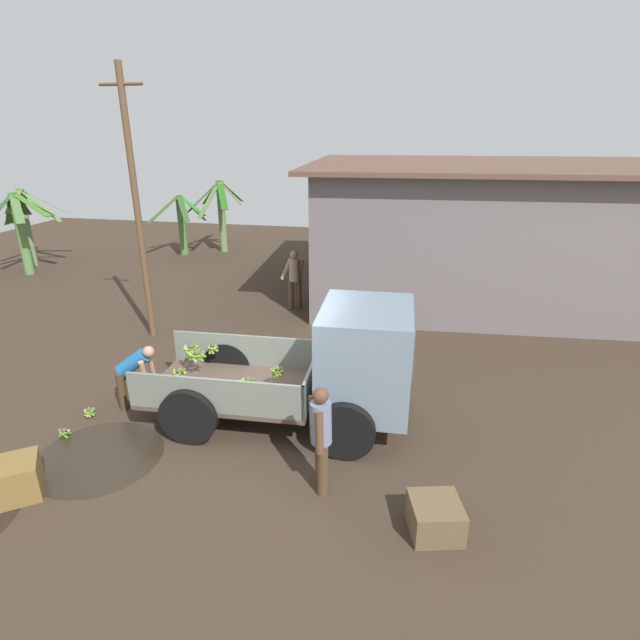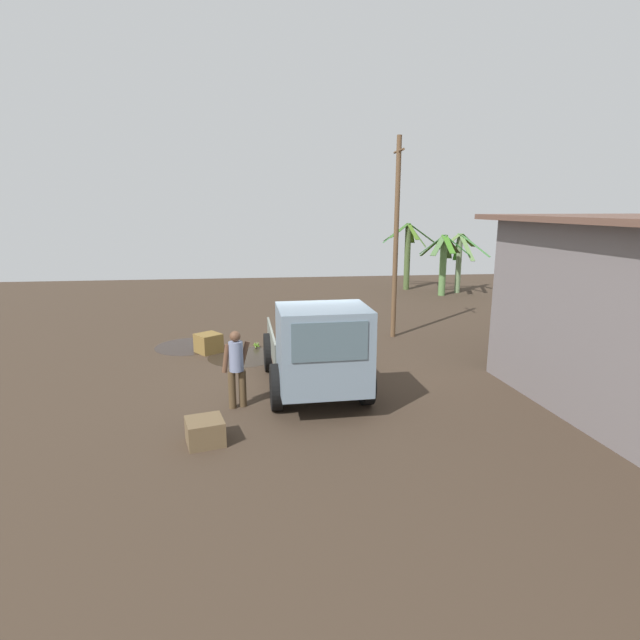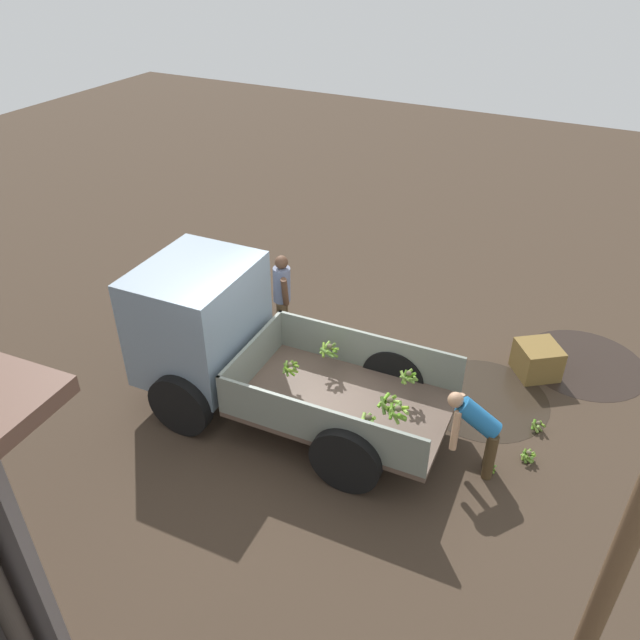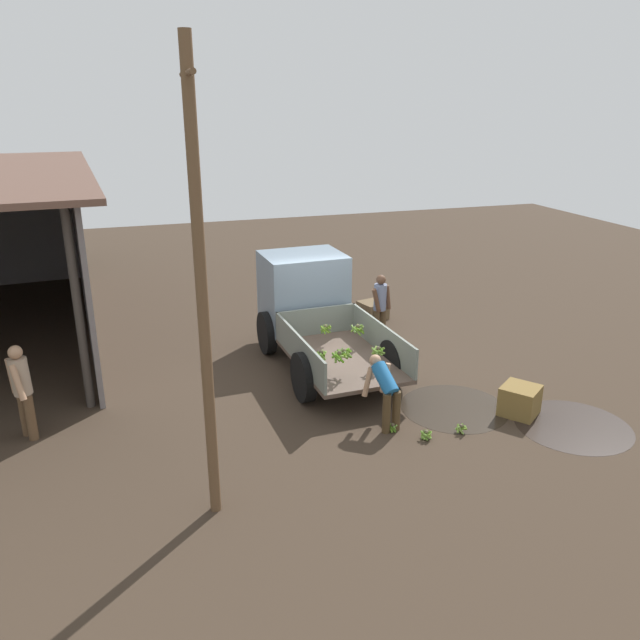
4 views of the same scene
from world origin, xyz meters
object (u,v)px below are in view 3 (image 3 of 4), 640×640
object	(u,v)px
banana_bunch_on_ground_1	(490,466)
wooden_crate_0	(537,360)
person_foreground_visitor	(282,295)
banana_bunch_on_ground_2	(538,425)
utility_pole	(632,530)
person_worker_loading	(478,428)
cargo_truck	(226,336)
banana_bunch_on_ground_0	(528,455)
wooden_crate_1	(224,294)

from	to	relation	value
banana_bunch_on_ground_1	wooden_crate_0	world-z (taller)	wooden_crate_0
banana_bunch_on_ground_1	wooden_crate_0	size ratio (longest dim) A/B	0.27
person_foreground_visitor	banana_bunch_on_ground_1	world-z (taller)	person_foreground_visitor
banana_bunch_on_ground_2	wooden_crate_0	xyz separation A→B (m)	(0.30, -1.36, 0.17)
utility_pole	person_worker_loading	size ratio (longest dim) A/B	5.01
person_worker_loading	wooden_crate_0	world-z (taller)	person_worker_loading
cargo_truck	wooden_crate_0	xyz separation A→B (m)	(-4.08, -2.73, -0.86)
cargo_truck	wooden_crate_0	size ratio (longest dim) A/B	7.37
person_worker_loading	banana_bunch_on_ground_1	bearing A→B (deg)	-177.66
utility_pole	person_foreground_visitor	distance (m)	7.40
person_worker_loading	wooden_crate_0	distance (m)	2.58
person_worker_loading	banana_bunch_on_ground_0	xyz separation A→B (m)	(-0.66, -0.49, -0.63)
person_foreground_visitor	wooden_crate_1	distance (m)	1.80
wooden_crate_1	person_foreground_visitor	bearing A→B (deg)	162.59
banana_bunch_on_ground_0	wooden_crate_0	xyz separation A→B (m)	(0.30, -2.03, 0.18)
cargo_truck	wooden_crate_0	bearing A→B (deg)	-148.62
cargo_truck	banana_bunch_on_ground_0	xyz separation A→B (m)	(-4.38, -0.70, -1.04)
cargo_truck	banana_bunch_on_ground_2	distance (m)	4.70
banana_bunch_on_ground_1	banana_bunch_on_ground_2	distance (m)	1.17
wooden_crate_0	person_worker_loading	bearing A→B (deg)	81.88
person_foreground_visitor	wooden_crate_1	bearing A→B (deg)	142.97
cargo_truck	person_foreground_visitor	size ratio (longest dim) A/B	2.82
cargo_truck	banana_bunch_on_ground_0	world-z (taller)	cargo_truck
person_worker_loading	banana_bunch_on_ground_1	distance (m)	0.68
person_worker_loading	banana_bunch_on_ground_2	size ratio (longest dim) A/B	5.78
banana_bunch_on_ground_0	banana_bunch_on_ground_2	distance (m)	0.67
utility_pole	wooden_crate_1	distance (m)	9.08
banana_bunch_on_ground_2	wooden_crate_0	size ratio (longest dim) A/B	0.34
wooden_crate_1	utility_pole	bearing A→B (deg)	142.67
utility_pole	banana_bunch_on_ground_1	distance (m)	4.63
person_foreground_visitor	banana_bunch_on_ground_0	size ratio (longest dim) A/B	7.59
banana_bunch_on_ground_0	banana_bunch_on_ground_2	bearing A→B (deg)	-89.91
person_foreground_visitor	banana_bunch_on_ground_1	distance (m)	4.36
utility_pole	banana_bunch_on_ground_0	size ratio (longest dim) A/B	28.56
cargo_truck	wooden_crate_0	world-z (taller)	cargo_truck
person_worker_loading	wooden_crate_0	xyz separation A→B (m)	(-0.36, -2.51, -0.46)
wooden_crate_0	wooden_crate_1	distance (m)	5.75
cargo_truck	person_foreground_visitor	world-z (taller)	cargo_truck
cargo_truck	banana_bunch_on_ground_0	size ratio (longest dim) A/B	21.40
person_foreground_visitor	banana_bunch_on_ground_1	size ratio (longest dim) A/B	9.69
cargo_truck	banana_bunch_on_ground_1	xyz separation A→B (m)	(-3.96, -0.27, -1.04)
cargo_truck	wooden_crate_1	xyz separation A→B (m)	(1.65, -2.23, -0.91)
banana_bunch_on_ground_2	wooden_crate_0	distance (m)	1.40
banana_bunch_on_ground_1	person_foreground_visitor	bearing A→B (deg)	-20.01
utility_pole	person_foreground_visitor	bearing A→B (deg)	-41.95
banana_bunch_on_ground_2	wooden_crate_1	distance (m)	6.09
person_foreground_visitor	banana_bunch_on_ground_1	bearing A→B (deg)	-39.63
banana_bunch_on_ground_2	person_foreground_visitor	bearing A→B (deg)	-4.72
banana_bunch_on_ground_0	wooden_crate_0	world-z (taller)	wooden_crate_0
wooden_crate_1	person_worker_loading	bearing A→B (deg)	159.39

